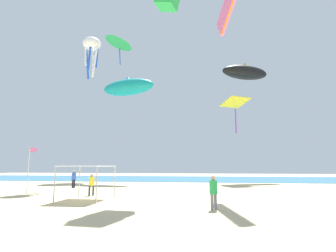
{
  "coord_description": "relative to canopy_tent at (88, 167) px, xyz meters",
  "views": [
    {
      "loc": [
        2.05,
        -17.41,
        2.19
      ],
      "look_at": [
        -1.2,
        6.53,
        5.79
      ],
      "focal_mm": 28.28,
      "sensor_mm": 36.0,
      "label": 1
    }
  ],
  "objects": [
    {
      "name": "ground",
      "position": [
        5.43,
        0.95,
        -2.11
      ],
      "size": [
        110.0,
        110.0,
        0.1
      ],
      "primitive_type": "cube",
      "color": "#D1BA8C"
    },
    {
      "name": "ocean_strip",
      "position": [
        5.43,
        27.91,
        -2.04
      ],
      "size": [
        110.0,
        19.29,
        0.03
      ],
      "primitive_type": "cube",
      "color": "teal",
      "rests_on": "ground"
    },
    {
      "name": "canopy_tent",
      "position": [
        0.0,
        0.0,
        0.0
      ],
      "size": [
        2.67,
        3.25,
        2.17
      ],
      "color": "#B2B2B7",
      "rests_on": "ground"
    },
    {
      "name": "person_near_tent",
      "position": [
        7.92,
        -2.7,
        -1.07
      ],
      "size": [
        0.4,
        0.4,
        1.69
      ],
      "rotation": [
        0.0,
        0.0,
        0.94
      ],
      "color": "slate",
      "rests_on": "ground"
    },
    {
      "name": "person_leftmost",
      "position": [
        -0.71,
        2.34,
        -1.13
      ],
      "size": [
        0.38,
        0.38,
        1.58
      ],
      "rotation": [
        0.0,
        0.0,
        3.83
      ],
      "color": "#33384C",
      "rests_on": "ground"
    },
    {
      "name": "person_rightmost",
      "position": [
        -5.24,
        8.45,
        -1.04
      ],
      "size": [
        0.41,
        0.46,
        1.73
      ],
      "rotation": [
        0.0,
        0.0,
        1.5
      ],
      "color": "black",
      "rests_on": "ground"
    },
    {
      "name": "banner_flag",
      "position": [
        -5.96,
        2.61,
        0.09
      ],
      "size": [
        0.61,
        0.06,
        3.56
      ],
      "color": "silver",
      "rests_on": "ground"
    },
    {
      "name": "kite_inflatable_teal",
      "position": [
        -3.0,
        18.58,
        11.08
      ],
      "size": [
        8.31,
        4.42,
        2.96
      ],
      "rotation": [
        0.0,
        0.0,
        2.89
      ],
      "color": "teal"
    },
    {
      "name": "kite_octopus_white",
      "position": [
        -4.54,
        9.65,
        13.15
      ],
      "size": [
        2.73,
        2.73,
        4.62
      ],
      "rotation": [
        0.0,
        0.0,
        3.76
      ],
      "color": "white"
    },
    {
      "name": "kite_diamond_yellow",
      "position": [
        11.68,
        18.43,
        8.14
      ],
      "size": [
        4.11,
        4.08,
        4.5
      ],
      "rotation": [
        0.0,
        0.0,
        3.66
      ],
      "color": "yellow"
    },
    {
      "name": "kite_parafoil_pink",
      "position": [
        9.78,
        5.53,
        13.85
      ],
      "size": [
        1.69,
        5.16,
        3.2
      ],
      "rotation": [
        0.0,
        0.0,
        1.8
      ],
      "color": "pink"
    },
    {
      "name": "kite_delta_green",
      "position": [
        -6.85,
        25.67,
        21.69
      ],
      "size": [
        6.0,
        5.99,
        4.72
      ],
      "rotation": [
        0.0,
        0.0,
        4.97
      ],
      "color": "green"
    },
    {
      "name": "kite_inflatable_black",
      "position": [
        14.08,
        24.44,
        14.54
      ],
      "size": [
        8.1,
        5.47,
        3.08
      ],
      "rotation": [
        0.0,
        0.0,
        0.4
      ],
      "color": "black"
    }
  ]
}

